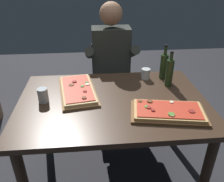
# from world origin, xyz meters

# --- Properties ---
(ground_plane) EXTENTS (6.40, 6.40, 0.00)m
(ground_plane) POSITION_xyz_m (0.00, 0.00, 0.00)
(ground_plane) COLOR #2D2D33
(dining_table) EXTENTS (1.40, 0.96, 0.74)m
(dining_table) POSITION_xyz_m (0.00, 0.00, 0.64)
(dining_table) COLOR #3D2B1E
(dining_table) RESTS_ON ground_plane
(pizza_rectangular_front) EXTENTS (0.54, 0.35, 0.05)m
(pizza_rectangular_front) POSITION_xyz_m (0.36, -0.22, 0.76)
(pizza_rectangular_front) COLOR brown
(pizza_rectangular_front) RESTS_ON dining_table
(pizza_rectangular_left) EXTENTS (0.35, 0.56, 0.05)m
(pizza_rectangular_left) POSITION_xyz_m (-0.26, 0.15, 0.76)
(pizza_rectangular_left) COLOR olive
(pizza_rectangular_left) RESTS_ON dining_table
(wine_bottle_dark) EXTENTS (0.07, 0.07, 0.30)m
(wine_bottle_dark) POSITION_xyz_m (0.48, 0.34, 0.86)
(wine_bottle_dark) COLOR #233819
(wine_bottle_dark) RESTS_ON dining_table
(oil_bottle_amber) EXTENTS (0.06, 0.06, 0.30)m
(oil_bottle_amber) POSITION_xyz_m (0.48, 0.20, 0.86)
(oil_bottle_amber) COLOR #233819
(oil_bottle_amber) RESTS_ON dining_table
(tumbler_near_camera) EXTENTS (0.08, 0.08, 0.09)m
(tumbler_near_camera) POSITION_xyz_m (0.32, 0.34, 0.78)
(tumbler_near_camera) COLOR silver
(tumbler_near_camera) RESTS_ON dining_table
(tumbler_far_side) EXTENTS (0.07, 0.07, 0.11)m
(tumbler_far_side) POSITION_xyz_m (-0.51, 0.02, 0.79)
(tumbler_far_side) COLOR silver
(tumbler_far_side) RESTS_ON dining_table
(diner_chair) EXTENTS (0.44, 0.44, 0.87)m
(diner_chair) POSITION_xyz_m (0.06, 0.86, 0.49)
(diner_chair) COLOR black
(diner_chair) RESTS_ON ground_plane
(seated_diner) EXTENTS (0.53, 0.41, 1.33)m
(seated_diner) POSITION_xyz_m (0.06, 0.74, 0.74)
(seated_diner) COLOR #23232D
(seated_diner) RESTS_ON ground_plane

